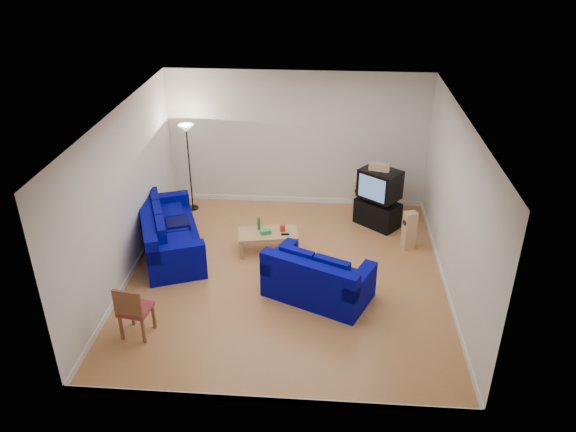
# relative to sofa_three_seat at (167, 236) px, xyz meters

# --- Properties ---
(room) EXTENTS (6.01, 6.51, 3.21)m
(room) POSITION_rel_sofa_three_seat_xyz_m (2.51, -0.74, 1.18)
(room) COLOR #9A5B2F
(room) RESTS_ON ground
(sofa_three_seat) EXTENTS (1.92, 2.75, 0.98)m
(sofa_three_seat) POSITION_rel_sofa_three_seat_xyz_m (0.00, 0.00, 0.00)
(sofa_three_seat) COLOR #000064
(sofa_three_seat) RESTS_ON ground
(sofa_loveseat) EXTENTS (2.10, 1.70, 0.92)m
(sofa_loveseat) POSITION_rel_sofa_three_seat_xyz_m (3.11, -1.39, -0.01)
(sofa_loveseat) COLOR #000064
(sofa_loveseat) RESTS_ON ground
(coffee_table) EXTENTS (1.30, 0.81, 0.44)m
(coffee_table) POSITION_rel_sofa_three_seat_xyz_m (2.06, 0.16, 0.02)
(coffee_table) COLOR tan
(coffee_table) RESTS_ON ground
(bottle) EXTENTS (0.09, 0.09, 0.27)m
(bottle) POSITION_rel_sofa_three_seat_xyz_m (1.87, 0.26, 0.21)
(bottle) COLOR #197233
(bottle) RESTS_ON coffee_table
(tissue_box) EXTENTS (0.25, 0.19, 0.09)m
(tissue_box) POSITION_rel_sofa_three_seat_xyz_m (2.02, 0.10, 0.12)
(tissue_box) COLOR green
(tissue_box) RESTS_ON coffee_table
(red_canister) EXTENTS (0.13, 0.13, 0.15)m
(red_canister) POSITION_rel_sofa_three_seat_xyz_m (2.36, 0.23, 0.15)
(red_canister) COLOR red
(red_canister) RESTS_ON coffee_table
(remote) EXTENTS (0.17, 0.07, 0.02)m
(remote) POSITION_rel_sofa_three_seat_xyz_m (2.43, 0.09, 0.09)
(remote) COLOR black
(remote) RESTS_ON coffee_table
(tv_stand) EXTENTS (1.08, 1.02, 0.59)m
(tv_stand) POSITION_rel_sofa_three_seat_xyz_m (4.38, 1.47, -0.07)
(tv_stand) COLOR black
(tv_stand) RESTS_ON ground
(av_receiver) EXTENTS (0.57, 0.55, 0.10)m
(av_receiver) POSITION_rel_sofa_three_seat_xyz_m (4.43, 1.42, 0.27)
(av_receiver) COLOR black
(av_receiver) RESTS_ON tv_stand
(television) EXTENTS (1.03, 0.99, 0.64)m
(television) POSITION_rel_sofa_three_seat_xyz_m (4.38, 1.47, 0.65)
(television) COLOR black
(television) RESTS_ON av_receiver
(centre_speaker) EXTENTS (0.47, 0.29, 0.16)m
(centre_speaker) POSITION_rel_sofa_three_seat_xyz_m (4.35, 1.48, 1.04)
(centre_speaker) COLOR tan
(centre_speaker) RESTS_ON television
(speaker_left) EXTENTS (0.29, 0.32, 0.88)m
(speaker_left) POSITION_rel_sofa_three_seat_xyz_m (3.98, 1.96, 0.08)
(speaker_left) COLOR tan
(speaker_left) RESTS_ON ground
(speaker_right) EXTENTS (0.30, 0.27, 0.83)m
(speaker_right) POSITION_rel_sofa_three_seat_xyz_m (4.96, 0.51, 0.05)
(speaker_right) COLOR tan
(speaker_right) RESTS_ON ground
(floor_lamp) EXTENTS (0.36, 0.36, 2.08)m
(floor_lamp) POSITION_rel_sofa_three_seat_xyz_m (0.06, 1.96, 1.36)
(floor_lamp) COLOR black
(floor_lamp) RESTS_ON ground
(dining_chair) EXTENTS (0.54, 0.54, 0.99)m
(dining_chair) POSITION_rel_sofa_three_seat_xyz_m (0.19, -2.70, 0.19)
(dining_chair) COLOR brown
(dining_chair) RESTS_ON ground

